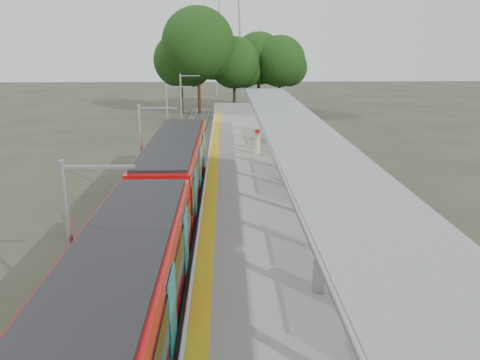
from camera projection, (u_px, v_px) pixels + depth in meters
name	position (u px, v px, depth m)	size (l,w,h in m)	color
trackbed	(179.00, 194.00, 26.86)	(3.00, 70.00, 0.24)	#59544C
platform	(257.00, 187.00, 26.89)	(6.00, 50.00, 1.00)	gray
tactile_strip	(212.00, 179.00, 26.67)	(0.60, 50.00, 0.02)	gold
end_fence	(241.00, 108.00, 50.49)	(6.00, 0.10, 1.20)	#9EA0A5
train	(157.00, 213.00, 18.36)	(2.74, 27.60, 3.62)	black
canopy	(296.00, 136.00, 22.24)	(3.27, 38.00, 3.66)	#9EA0A5
tree_cluster	(224.00, 55.00, 56.07)	(18.55, 12.26, 12.50)	#382316
catenary_masts	(143.00, 151.00, 25.06)	(2.08, 48.16, 5.40)	#9EA0A5
bench_mid	(306.00, 176.00, 25.12)	(1.18, 1.73, 1.14)	#0E1546
bench_far	(271.00, 135.00, 36.36)	(0.66, 1.66, 1.11)	#0E1546
info_pillar_near	(359.00, 291.00, 13.28)	(0.37, 0.37, 1.64)	beige
info_pillar_far	(257.00, 143.00, 32.44)	(0.39, 0.39, 1.72)	beige
litter_bin	(321.00, 276.00, 14.58)	(0.50, 0.50, 1.03)	#9EA0A5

